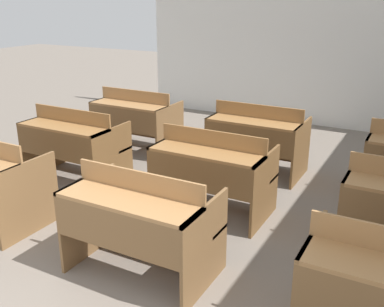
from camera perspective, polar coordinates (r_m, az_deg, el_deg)
name	(u,v)px	position (r m, az deg, el deg)	size (l,w,h in m)	color
wall_back	(307,40)	(8.16, 14.45, 13.75)	(6.09, 0.06, 2.93)	silver
bench_front_center	(140,221)	(3.66, -6.64, -8.46)	(1.16, 0.74, 0.90)	brown
bench_second_left	(73,142)	(5.70, -14.84, 1.36)	(1.16, 0.74, 0.90)	brown
bench_second_center	(212,170)	(4.64, 2.54, -2.11)	(1.16, 0.74, 0.90)	brown
bench_third_left	(135,119)	(6.65, -7.22, 4.43)	(1.16, 0.74, 0.90)	brown
bench_third_center	(257,137)	(5.78, 8.22, 2.07)	(1.16, 0.74, 0.90)	brown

